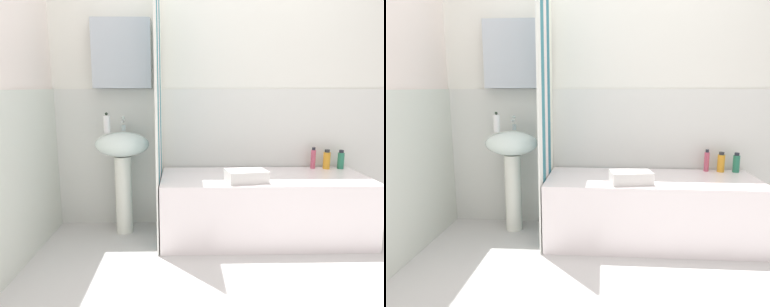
{
  "view_description": "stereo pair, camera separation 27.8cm",
  "coord_description": "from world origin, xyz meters",
  "views": [
    {
      "loc": [
        -0.44,
        -1.9,
        1.22
      ],
      "look_at": [
        -0.37,
        0.85,
        0.71
      ],
      "focal_mm": 33.8,
      "sensor_mm": 36.0,
      "label": 1
    },
    {
      "loc": [
        -0.16,
        -1.89,
        1.22
      ],
      "look_at": [
        -0.37,
        0.85,
        0.71
      ],
      "focal_mm": 33.8,
      "sensor_mm": 36.0,
      "label": 2
    }
  ],
  "objects": [
    {
      "name": "shower_curtain",
      "position": [
        -0.62,
        0.89,
        1.0
      ],
      "size": [
        0.01,
        0.65,
        2.0
      ],
      "color": "white",
      "rests_on": "ground_plane"
    },
    {
      "name": "lotion_bottle",
      "position": [
        0.93,
        1.14,
        0.59
      ],
      "size": [
        0.05,
        0.05,
        0.16
      ],
      "color": "#287758",
      "rests_on": "bathtub"
    },
    {
      "name": "soap_dispenser",
      "position": [
        -1.05,
        0.99,
        0.93
      ],
      "size": [
        0.06,
        0.06,
        0.16
      ],
      "color": "white",
      "rests_on": "sink"
    },
    {
      "name": "towel_folded",
      "position": [
        0.03,
        0.71,
        0.56
      ],
      "size": [
        0.32,
        0.23,
        0.09
      ],
      "primitive_type": "cube",
      "rotation": [
        0.0,
        0.0,
        0.17
      ],
      "color": "silver",
      "rests_on": "bathtub"
    },
    {
      "name": "bathtub",
      "position": [
        0.21,
        0.89,
        0.26
      ],
      "size": [
        1.64,
        0.65,
        0.52
      ],
      "primitive_type": "cube",
      "color": "white",
      "rests_on": "ground_plane"
    },
    {
      "name": "faucet",
      "position": [
        -0.94,
        1.11,
        0.92
      ],
      "size": [
        0.03,
        0.12,
        0.12
      ],
      "color": "silver",
      "rests_on": "sink"
    },
    {
      "name": "ground_plane",
      "position": [
        0.0,
        0.0,
        -0.02
      ],
      "size": [
        4.8,
        5.6,
        0.04
      ],
      "primitive_type": "cube",
      "color": "silver"
    },
    {
      "name": "conditioner_bottle",
      "position": [
        0.69,
        1.15,
        0.6
      ],
      "size": [
        0.04,
        0.04,
        0.19
      ],
      "color": "#C34D66",
      "rests_on": "bathtub"
    },
    {
      "name": "wall_back_tiled",
      "position": [
        -0.06,
        1.26,
        1.14
      ],
      "size": [
        3.6,
        0.18,
        2.4
      ],
      "color": "white",
      "rests_on": "ground_plane"
    },
    {
      "name": "body_wash_bottle",
      "position": [
        0.81,
        1.14,
        0.6
      ],
      "size": [
        0.06,
        0.06,
        0.17
      ],
      "color": "orange",
      "rests_on": "bathtub"
    },
    {
      "name": "sink",
      "position": [
        -0.94,
        1.03,
        0.63
      ],
      "size": [
        0.44,
        0.34,
        0.86
      ],
      "color": "white",
      "rests_on": "ground_plane"
    }
  ]
}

